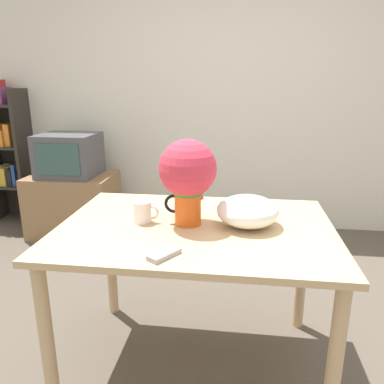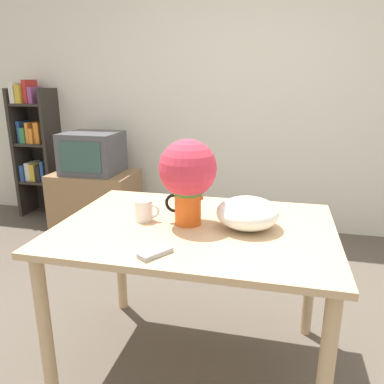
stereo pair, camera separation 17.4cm
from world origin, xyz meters
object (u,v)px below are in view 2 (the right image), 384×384
(flower_vase, at_px, (188,175))
(tv_set, at_px, (92,153))
(white_bowl, at_px, (248,213))
(coffee_mug, at_px, (144,210))

(flower_vase, height_order, tv_set, flower_vase)
(white_bowl, distance_m, tv_set, 2.28)
(coffee_mug, bearing_deg, flower_vase, 2.26)
(flower_vase, distance_m, tv_set, 2.11)
(coffee_mug, distance_m, tv_set, 1.97)
(white_bowl, height_order, tv_set, tv_set)
(flower_vase, relative_size, tv_set, 0.78)
(coffee_mug, xyz_separation_m, white_bowl, (0.50, 0.02, 0.02))
(tv_set, bearing_deg, white_bowl, -44.42)
(white_bowl, bearing_deg, tv_set, 135.58)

